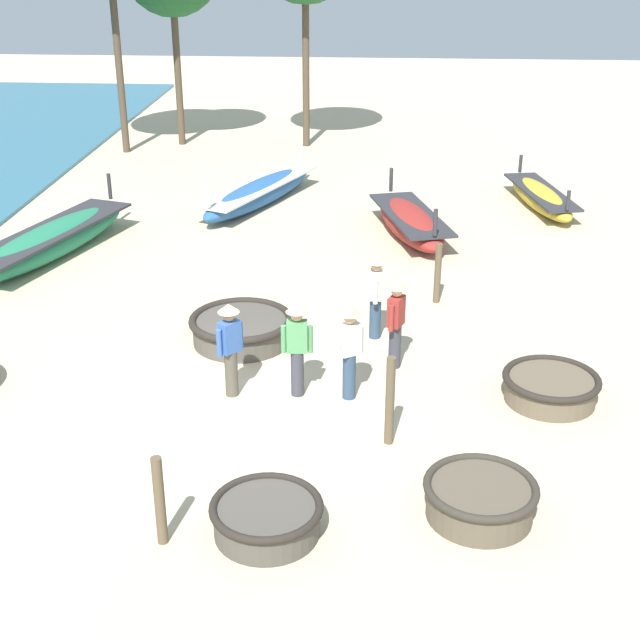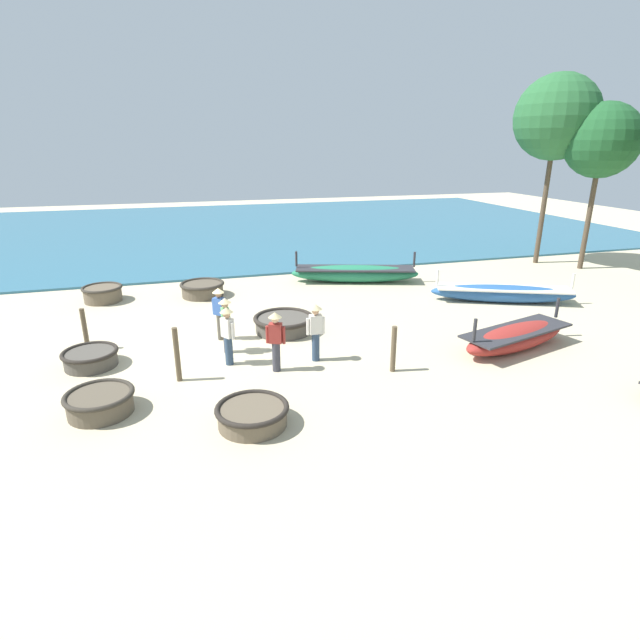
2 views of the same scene
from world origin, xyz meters
name	(u,v)px [view 1 (image 1 of 2)]	position (x,y,z in m)	size (l,w,h in m)	color
ground_plane	(220,407)	(0.00, 0.00, 0.00)	(80.00, 80.00, 0.00)	#C6B793
coracle_nearest	(551,387)	(5.47, 0.60, 0.26)	(1.62, 1.62, 0.48)	brown
coracle_weathered	(267,517)	(1.18, -3.21, 0.26)	(1.50, 1.50, 0.47)	#4C473F
coracle_tilted	(241,328)	(0.01, 2.49, 0.29)	(1.98, 1.98, 0.53)	#4C473F
coracle_far_right	(480,498)	(3.99, -2.65, 0.29)	(1.55, 1.55, 0.52)	brown
long_boat_ochre_hull	(259,192)	(-0.80, 11.33, 0.35)	(3.07, 5.42, 1.21)	#285693
long_boat_red_hull	(411,222)	(3.35, 8.86, 0.37)	(2.17, 4.19, 1.28)	maroon
long_boat_blue_hull	(50,241)	(-5.19, 6.84, 0.39)	(2.82, 5.73, 1.36)	#237551
long_boat_green_hull	(541,197)	(7.02, 11.53, 0.30)	(1.66, 4.16, 1.03)	gold
fisherman_with_hat	(350,346)	(2.12, 0.48, 0.96)	(0.46, 0.37, 1.67)	#2D425B
fisherman_hauling	(376,291)	(2.52, 2.87, 0.96)	(0.36, 0.53, 1.67)	#2D425B
fisherman_crouching	(230,344)	(0.14, 0.45, 0.96)	(0.39, 0.41, 1.67)	#4C473D
fisherman_by_coracle	(297,343)	(1.25, 0.53, 0.96)	(0.53, 0.36, 1.67)	#383842
fisherman_standing_left	(396,318)	(2.89, 1.66, 0.96)	(0.36, 0.50, 1.67)	#383842
mooring_post_shoreline	(390,401)	(2.78, -0.89, 0.73)	(0.14, 0.14, 1.47)	brown
mooring_post_inland	(160,501)	(-0.14, -3.48, 0.64)	(0.14, 0.14, 1.28)	brown
mooring_post_mid_beach	(438,273)	(3.79, 4.67, 0.64)	(0.14, 0.14, 1.29)	brown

